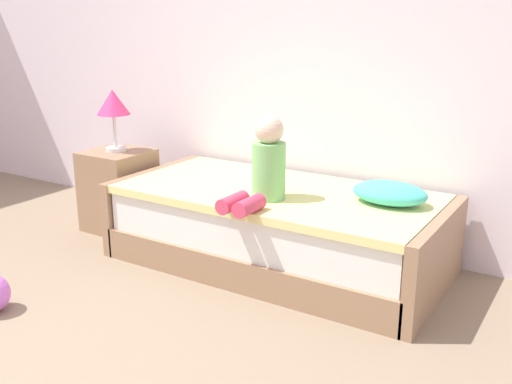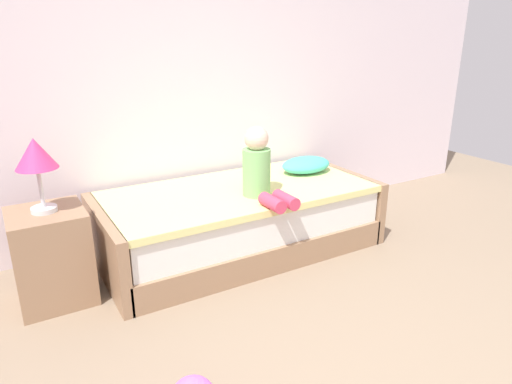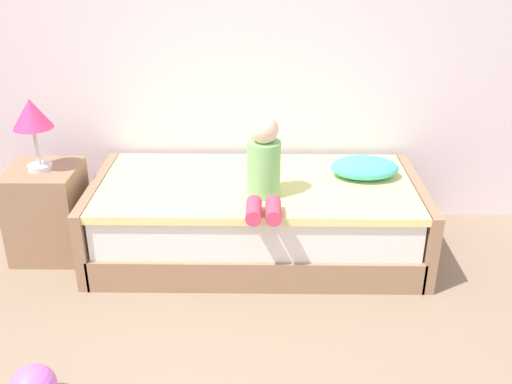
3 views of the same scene
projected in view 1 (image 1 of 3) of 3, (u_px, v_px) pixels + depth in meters
wall_rear at (265, 31)px, 4.11m from camera, size 7.20×0.10×2.90m
bed at (277, 228)px, 3.73m from camera, size 2.11×1.00×0.50m
nightstand at (119, 190)px, 4.38m from camera, size 0.44×0.44×0.60m
table_lamp at (113, 105)px, 4.20m from camera, size 0.24×0.24×0.45m
child_figure at (265, 167)px, 3.39m from camera, size 0.20×0.51×0.50m
pillow at (390, 193)px, 3.37m from camera, size 0.44×0.30×0.13m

